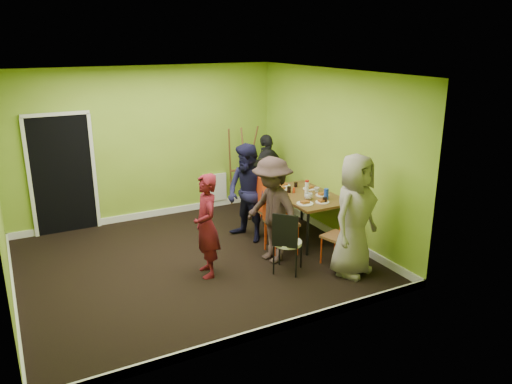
{
  "coord_description": "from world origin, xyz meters",
  "views": [
    {
      "loc": [
        -2.38,
        -6.58,
        3.28
      ],
      "look_at": [
        1.07,
        0.0,
        0.96
      ],
      "focal_mm": 35.0,
      "sensor_mm": 36.0,
      "label": 1
    }
  ],
  "objects_px": {
    "thermos": "(307,188)",
    "orange_bottle": "(294,190)",
    "dining_table": "(305,197)",
    "chair_left_near": "(276,217)",
    "person_front_end": "(355,215)",
    "easel": "(242,168)",
    "person_back_end": "(267,173)",
    "person_standing": "(206,226)",
    "chair_left_far": "(266,205)",
    "blue_bottle": "(326,194)",
    "chair_bentwood": "(287,240)",
    "person_left_near": "(272,210)",
    "chair_front_end": "(342,232)",
    "chair_back_end": "(267,175)",
    "person_left_far": "(248,193)"
  },
  "relations": [
    {
      "from": "thermos",
      "to": "person_back_end",
      "type": "xyz_separation_m",
      "value": [
        0.06,
        1.49,
        -0.1
      ]
    },
    {
      "from": "chair_back_end",
      "to": "chair_bentwood",
      "type": "bearing_deg",
      "value": 48.85
    },
    {
      "from": "easel",
      "to": "orange_bottle",
      "type": "bearing_deg",
      "value": -84.96
    },
    {
      "from": "chair_bentwood",
      "to": "person_left_near",
      "type": "relative_size",
      "value": 0.58
    },
    {
      "from": "easel",
      "to": "blue_bottle",
      "type": "relative_size",
      "value": 9.1
    },
    {
      "from": "dining_table",
      "to": "chair_left_far",
      "type": "bearing_deg",
      "value": 164.47
    },
    {
      "from": "thermos",
      "to": "person_standing",
      "type": "bearing_deg",
      "value": -164.88
    },
    {
      "from": "dining_table",
      "to": "easel",
      "type": "distance_m",
      "value": 1.89
    },
    {
      "from": "chair_left_near",
      "to": "person_front_end",
      "type": "height_order",
      "value": "person_front_end"
    },
    {
      "from": "chair_bentwood",
      "to": "chair_left_far",
      "type": "bearing_deg",
      "value": 119.44
    },
    {
      "from": "person_left_far",
      "to": "chair_front_end",
      "type": "bearing_deg",
      "value": 8.54
    },
    {
      "from": "chair_left_far",
      "to": "chair_front_end",
      "type": "relative_size",
      "value": 1.17
    },
    {
      "from": "person_left_far",
      "to": "person_standing",
      "type": "bearing_deg",
      "value": -69.3
    },
    {
      "from": "chair_front_end",
      "to": "orange_bottle",
      "type": "distance_m",
      "value": 1.41
    },
    {
      "from": "person_back_end",
      "to": "person_left_near",
      "type": "bearing_deg",
      "value": 38.96
    },
    {
      "from": "thermos",
      "to": "orange_bottle",
      "type": "height_order",
      "value": "thermos"
    },
    {
      "from": "chair_left_far",
      "to": "person_back_end",
      "type": "distance_m",
      "value": 1.48
    },
    {
      "from": "chair_left_near",
      "to": "orange_bottle",
      "type": "height_order",
      "value": "chair_left_near"
    },
    {
      "from": "blue_bottle",
      "to": "chair_bentwood",
      "type": "bearing_deg",
      "value": -149.31
    },
    {
      "from": "blue_bottle",
      "to": "person_left_far",
      "type": "height_order",
      "value": "person_left_far"
    },
    {
      "from": "dining_table",
      "to": "easel",
      "type": "height_order",
      "value": "easel"
    },
    {
      "from": "chair_front_end",
      "to": "person_left_far",
      "type": "xyz_separation_m",
      "value": [
        -0.78,
        1.54,
        0.29
      ]
    },
    {
      "from": "person_left_near",
      "to": "chair_bentwood",
      "type": "bearing_deg",
      "value": -14.29
    },
    {
      "from": "chair_back_end",
      "to": "person_front_end",
      "type": "height_order",
      "value": "person_front_end"
    },
    {
      "from": "person_back_end",
      "to": "person_front_end",
      "type": "relative_size",
      "value": 0.86
    },
    {
      "from": "chair_bentwood",
      "to": "person_front_end",
      "type": "height_order",
      "value": "person_front_end"
    },
    {
      "from": "blue_bottle",
      "to": "person_front_end",
      "type": "height_order",
      "value": "person_front_end"
    },
    {
      "from": "chair_left_far",
      "to": "orange_bottle",
      "type": "xyz_separation_m",
      "value": [
        0.53,
        -0.01,
        0.18
      ]
    },
    {
      "from": "chair_front_end",
      "to": "blue_bottle",
      "type": "height_order",
      "value": "chair_front_end"
    },
    {
      "from": "chair_front_end",
      "to": "thermos",
      "type": "distance_m",
      "value": 1.25
    },
    {
      "from": "chair_left_far",
      "to": "person_front_end",
      "type": "bearing_deg",
      "value": 16.58
    },
    {
      "from": "chair_left_near",
      "to": "person_front_end",
      "type": "distance_m",
      "value": 1.29
    },
    {
      "from": "easel",
      "to": "chair_front_end",
      "type": "bearing_deg",
      "value": -87.64
    },
    {
      "from": "chair_front_end",
      "to": "orange_bottle",
      "type": "xyz_separation_m",
      "value": [
        0.02,
        1.39,
        0.27
      ]
    },
    {
      "from": "chair_left_far",
      "to": "blue_bottle",
      "type": "xyz_separation_m",
      "value": [
        0.8,
        -0.57,
        0.22
      ]
    },
    {
      "from": "person_left_far",
      "to": "easel",
      "type": "bearing_deg",
      "value": 139.09
    },
    {
      "from": "chair_front_end",
      "to": "person_standing",
      "type": "distance_m",
      "value": 1.99
    },
    {
      "from": "person_left_near",
      "to": "chair_front_end",
      "type": "bearing_deg",
      "value": 41.54
    },
    {
      "from": "chair_left_near",
      "to": "chair_bentwood",
      "type": "height_order",
      "value": "chair_left_near"
    },
    {
      "from": "chair_left_near",
      "to": "orange_bottle",
      "type": "relative_size",
      "value": 12.64
    },
    {
      "from": "chair_left_near",
      "to": "orange_bottle",
      "type": "bearing_deg",
      "value": 135.59
    },
    {
      "from": "thermos",
      "to": "person_front_end",
      "type": "bearing_deg",
      "value": -96.38
    },
    {
      "from": "chair_back_end",
      "to": "person_left_near",
      "type": "xyz_separation_m",
      "value": [
        -0.92,
        -1.82,
        0.02
      ]
    },
    {
      "from": "chair_left_near",
      "to": "person_left_far",
      "type": "xyz_separation_m",
      "value": [
        -0.13,
        0.72,
        0.2
      ]
    },
    {
      "from": "dining_table",
      "to": "chair_back_end",
      "type": "xyz_separation_m",
      "value": [
        -0.04,
        1.23,
        0.09
      ]
    },
    {
      "from": "orange_bottle",
      "to": "dining_table",
      "type": "bearing_deg",
      "value": -53.72
    },
    {
      "from": "chair_bentwood",
      "to": "person_front_end",
      "type": "xyz_separation_m",
      "value": [
        0.84,
        -0.43,
        0.37
      ]
    },
    {
      "from": "chair_front_end",
      "to": "chair_bentwood",
      "type": "bearing_deg",
      "value": 154.3
    },
    {
      "from": "chair_left_far",
      "to": "thermos",
      "type": "height_order",
      "value": "chair_left_far"
    },
    {
      "from": "person_standing",
      "to": "chair_front_end",
      "type": "bearing_deg",
      "value": 78.78
    }
  ]
}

